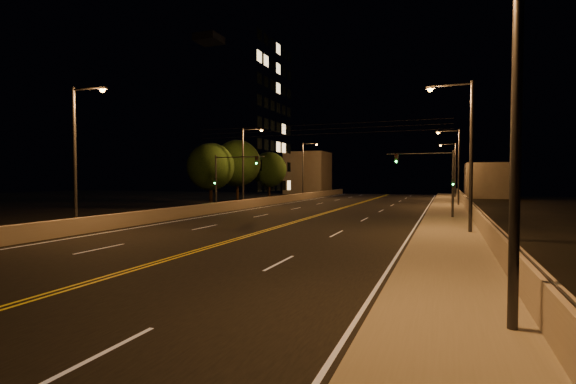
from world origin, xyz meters
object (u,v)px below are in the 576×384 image
(streetlight_4, at_px, (78,149))
(streetlight_6, at_px, (305,166))
(traffic_signal_right, at_px, (438,175))
(traffic_signal_left, at_px, (226,176))
(streetlight_1, at_px, (466,147))
(streetlight_3, at_px, (453,167))
(tree_0, at_px, (211,167))
(tree_2, at_px, (269,169))
(streetlight_0, at_px, (500,92))
(tree_1, at_px, (237,163))
(streetlight_2, at_px, (456,162))
(building_tower, at_px, (209,120))
(streetlight_5, at_px, (245,162))

(streetlight_4, relative_size, streetlight_6, 1.00)
(streetlight_6, bearing_deg, traffic_signal_right, -53.31)
(traffic_signal_left, bearing_deg, streetlight_1, -24.08)
(streetlight_3, bearing_deg, tree_0, -132.35)
(streetlight_3, height_order, tree_2, streetlight_3)
(streetlight_4, bearing_deg, traffic_signal_right, 38.13)
(streetlight_0, height_order, tree_0, streetlight_0)
(streetlight_0, xyz_separation_m, traffic_signal_left, (-20.23, 24.96, -1.55))
(streetlight_6, bearing_deg, streetlight_4, -90.00)
(tree_1, xyz_separation_m, tree_2, (0.34, 9.70, -0.65))
(streetlight_0, distance_m, tree_1, 47.53)
(streetlight_4, xyz_separation_m, streetlight_6, (0.00, 42.18, 0.00))
(tree_0, bearing_deg, streetlight_6, 77.07)
(tree_2, bearing_deg, tree_1, -92.01)
(streetlight_6, bearing_deg, tree_0, -102.93)
(streetlight_2, bearing_deg, traffic_signal_left, -142.43)
(streetlight_0, xyz_separation_m, tree_0, (-25.98, 31.72, -0.48))
(streetlight_3, xyz_separation_m, streetlight_4, (-21.42, -50.82, 0.00))
(traffic_signal_left, bearing_deg, streetlight_6, 92.56)
(traffic_signal_left, bearing_deg, streetlight_4, -94.36)
(streetlight_0, height_order, streetlight_1, same)
(streetlight_1, bearing_deg, tree_2, 128.40)
(traffic_signal_left, xyz_separation_m, tree_1, (-6.39, 14.42, 1.72))
(streetlight_2, relative_size, streetlight_4, 1.00)
(streetlight_6, height_order, building_tower, building_tower)
(streetlight_3, relative_size, tree_0, 1.20)
(building_tower, xyz_separation_m, tree_0, (12.36, -19.98, -8.39))
(streetlight_3, relative_size, tree_2, 1.20)
(streetlight_6, relative_size, building_tower, 0.32)
(streetlight_6, distance_m, tree_1, 13.26)
(tree_1, bearing_deg, tree_0, -85.18)
(streetlight_5, relative_size, streetlight_6, 1.00)
(streetlight_2, distance_m, tree_2, 27.65)
(streetlight_0, height_order, building_tower, building_tower)
(streetlight_4, bearing_deg, traffic_signal_left, 85.64)
(streetlight_3, bearing_deg, streetlight_6, -158.02)
(streetlight_3, bearing_deg, traffic_signal_left, -119.85)
(streetlight_3, distance_m, building_tower, 40.07)
(traffic_signal_right, relative_size, building_tower, 0.20)
(streetlight_2, relative_size, tree_1, 1.05)
(tree_0, bearing_deg, streetlight_2, 18.72)
(streetlight_3, xyz_separation_m, tree_2, (-26.28, -11.14, -0.48))
(traffic_signal_right, relative_size, tree_0, 0.75)
(streetlight_5, distance_m, building_tower, 27.62)
(streetlight_2, relative_size, traffic_signal_left, 1.60)
(traffic_signal_right, relative_size, tree_1, 0.66)
(streetlight_4, height_order, tree_0, streetlight_4)
(streetlight_4, relative_size, tree_2, 1.20)
(streetlight_4, xyz_separation_m, tree_1, (-5.21, 29.99, 0.17))
(streetlight_0, height_order, streetlight_6, same)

